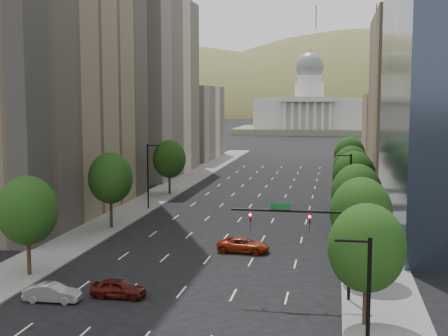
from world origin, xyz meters
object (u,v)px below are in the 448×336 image
Objects in this scene: car_silver at (52,293)px; capitol at (309,113)px; car_maroon at (118,288)px; car_red_far at (244,245)px; traffic_signal at (317,233)px.

capitol is at bearing -5.37° from car_silver.
car_red_far is (7.37, 15.81, -0.02)m from car_maroon.
car_red_far reaches higher than car_silver.
capitol reaches higher than car_silver.
car_red_far is (11.95, 17.64, 0.02)m from car_silver.
traffic_signal is 20.43m from car_silver.
capitol is 224.05m from car_silver.
car_maroon is 1.02× the size of car_silver.
capitol is 14.13× the size of car_silver.
traffic_signal is 1.76× the size of car_red_far.
traffic_signal is at bearing -80.94° from car_maroon.
traffic_signal is 0.15× the size of capitol.
car_silver is 0.82× the size of car_red_far.
car_maroon is at bearing 159.33° from car_red_far.
capitol is 222.08m from car_maroon.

